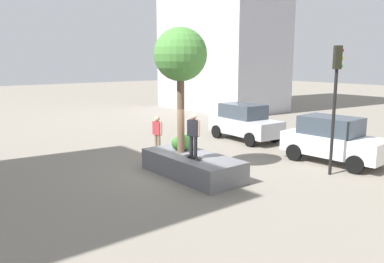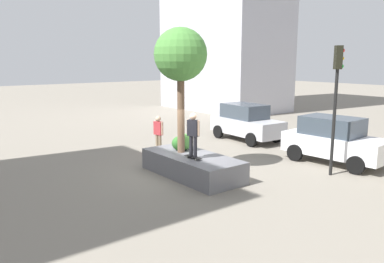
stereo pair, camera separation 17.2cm
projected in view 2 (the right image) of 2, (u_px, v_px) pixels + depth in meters
name	position (u px, v px, depth m)	size (l,w,h in m)	color
ground_plane	(181.00, 173.00, 15.02)	(120.00, 120.00, 0.00)	gray
planter_ledge	(192.00, 165.00, 14.59)	(4.22, 1.85, 0.81)	slate
plaza_tree	(181.00, 56.00, 14.31)	(2.00, 2.00, 4.73)	brown
boxwood_shrub	(184.00, 142.00, 15.28)	(0.66, 0.66, 0.66)	#4C8C3D
hedge_clump	(179.00, 143.00, 15.26)	(0.55, 0.55, 0.55)	#2D6628
skateboard	(193.00, 157.00, 13.98)	(0.80, 0.23, 0.07)	black
skateboarder	(193.00, 132.00, 13.81)	(0.52, 0.30, 1.60)	black
sedan_parked	(246.00, 122.00, 21.04)	(4.35, 2.21, 1.98)	#B7B7BC
police_car	(334.00, 140.00, 16.31)	(4.36, 2.22, 1.97)	white
traffic_light_corner	(336.00, 89.00, 14.16)	(0.37, 0.37, 4.85)	black
pedestrian_crossing	(158.00, 131.00, 18.40)	(0.57, 0.29, 1.73)	#847056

